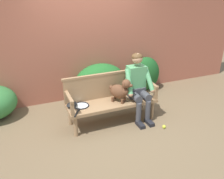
% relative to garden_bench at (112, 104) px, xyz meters
% --- Properties ---
extents(ground_plane, '(40.00, 40.00, 0.00)m').
position_rel_garden_bench_xyz_m(ground_plane, '(0.00, 0.00, -0.38)').
color(ground_plane, brown).
extents(brick_garden_fence, '(8.00, 0.30, 2.61)m').
position_rel_garden_bench_xyz_m(brick_garden_fence, '(0.00, 1.43, 0.92)').
color(brick_garden_fence, '#9E5642').
rests_on(brick_garden_fence, ground).
extents(hedge_bush_far_right, '(0.74, 0.51, 0.85)m').
position_rel_garden_bench_xyz_m(hedge_bush_far_right, '(1.34, 1.10, 0.04)').
color(hedge_bush_far_right, '#194C1E').
rests_on(hedge_bush_far_right, ground).
extents(hedge_bush_mid_right, '(1.18, 0.83, 0.85)m').
position_rel_garden_bench_xyz_m(hedge_bush_mid_right, '(0.13, 1.01, 0.04)').
color(hedge_bush_mid_right, '#1E5B23').
rests_on(hedge_bush_mid_right, ground).
extents(garden_bench, '(1.70, 0.53, 0.44)m').
position_rel_garden_bench_xyz_m(garden_bench, '(0.00, 0.00, 0.00)').
color(garden_bench, '#93704C').
rests_on(garden_bench, ground).
extents(bench_backrest, '(1.74, 0.06, 0.50)m').
position_rel_garden_bench_xyz_m(bench_backrest, '(0.00, 0.23, 0.31)').
color(bench_backrest, '#93704C').
rests_on(bench_backrest, garden_bench).
extents(bench_armrest_left_end, '(0.06, 0.53, 0.28)m').
position_rel_garden_bench_xyz_m(bench_armrest_left_end, '(-0.81, -0.09, 0.26)').
color(bench_armrest_left_end, '#93704C').
rests_on(bench_armrest_left_end, garden_bench).
extents(bench_armrest_right_end, '(0.06, 0.53, 0.28)m').
position_rel_garden_bench_xyz_m(bench_armrest_right_end, '(0.81, -0.09, 0.26)').
color(bench_armrest_right_end, '#93704C').
rests_on(bench_armrest_right_end, garden_bench).
extents(person_seated, '(0.56, 0.66, 1.31)m').
position_rel_garden_bench_xyz_m(person_seated, '(0.53, -0.02, 0.33)').
color(person_seated, black).
rests_on(person_seated, ground).
extents(dog_on_bench, '(0.40, 0.42, 0.47)m').
position_rel_garden_bench_xyz_m(dog_on_bench, '(0.15, -0.06, 0.29)').
color(dog_on_bench, brown).
rests_on(dog_on_bench, garden_bench).
extents(tennis_racket, '(0.42, 0.56, 0.03)m').
position_rel_garden_bench_xyz_m(tennis_racket, '(-0.60, 0.03, 0.07)').
color(tennis_racket, black).
rests_on(tennis_racket, garden_bench).
extents(baseball_glove, '(0.28, 0.27, 0.09)m').
position_rel_garden_bench_xyz_m(baseball_glove, '(-0.75, 0.08, 0.10)').
color(baseball_glove, black).
rests_on(baseball_glove, garden_bench).
extents(tennis_ball, '(0.07, 0.07, 0.07)m').
position_rel_garden_bench_xyz_m(tennis_ball, '(0.81, -0.60, -0.35)').
color(tennis_ball, '#CCDB33').
rests_on(tennis_ball, ground).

